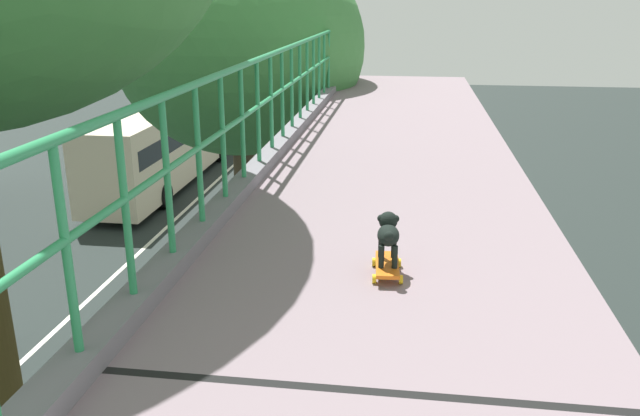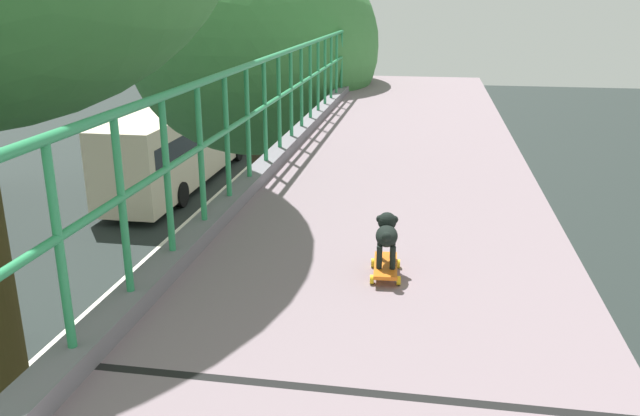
# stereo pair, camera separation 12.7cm
# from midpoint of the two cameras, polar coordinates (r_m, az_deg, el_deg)

# --- Properties ---
(city_bus) EXTENTS (2.56, 11.86, 3.30)m
(city_bus) POSITION_cam_midpoint_polar(r_m,az_deg,el_deg) (27.92, -12.02, 5.95)
(city_bus) COLOR beige
(city_bus) RESTS_ON ground
(roadside_tree_far) EXTENTS (5.23, 5.23, 8.90)m
(roadside_tree_far) POSITION_cam_midpoint_polar(r_m,az_deg,el_deg) (13.97, -5.61, 13.99)
(roadside_tree_far) COLOR brown
(roadside_tree_far) RESTS_ON ground
(toy_skateboard) EXTENTS (0.21, 0.42, 0.08)m
(toy_skateboard) POSITION_cam_midpoint_polar(r_m,az_deg,el_deg) (4.17, 6.70, -5.18)
(toy_skateboard) COLOR orange
(toy_skateboard) RESTS_ON overpass_deck
(small_dog) EXTENTS (0.15, 0.33, 0.31)m
(small_dog) POSITION_cam_midpoint_polar(r_m,az_deg,el_deg) (4.13, 6.81, -2.24)
(small_dog) COLOR black
(small_dog) RESTS_ON toy_skateboard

